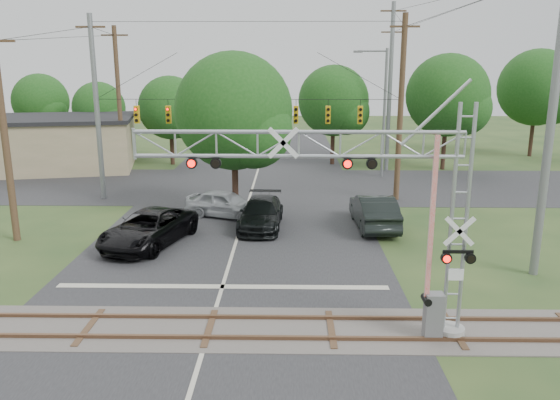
{
  "coord_description": "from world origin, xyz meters",
  "views": [
    {
      "loc": [
        2.61,
        -14.35,
        8.46
      ],
      "look_at": [
        2.22,
        7.5,
        3.04
      ],
      "focal_mm": 35.0,
      "sensor_mm": 36.0,
      "label": 1
    }
  ],
  "objects_px": {
    "traffic_signal_span": "(262,111)",
    "commercial_building": "(18,144)",
    "pickup_black": "(149,228)",
    "crossing_gantry": "(360,199)",
    "sedan_silver": "(225,204)",
    "car_dark": "(261,213)",
    "streetlight": "(382,106)"
  },
  "relations": [
    {
      "from": "crossing_gantry",
      "to": "sedan_silver",
      "type": "height_order",
      "value": "crossing_gantry"
    },
    {
      "from": "pickup_black",
      "to": "car_dark",
      "type": "distance_m",
      "value": 6.07
    },
    {
      "from": "traffic_signal_span",
      "to": "pickup_black",
      "type": "bearing_deg",
      "value": -118.14
    },
    {
      "from": "sedan_silver",
      "to": "car_dark",
      "type": "bearing_deg",
      "value": -111.7
    },
    {
      "from": "car_dark",
      "to": "sedan_silver",
      "type": "height_order",
      "value": "sedan_silver"
    },
    {
      "from": "car_dark",
      "to": "pickup_black",
      "type": "bearing_deg",
      "value": -147.41
    },
    {
      "from": "pickup_black",
      "to": "streetlight",
      "type": "xyz_separation_m",
      "value": [
        13.75,
        16.89,
        4.59
      ]
    },
    {
      "from": "crossing_gantry",
      "to": "commercial_building",
      "type": "relative_size",
      "value": 0.52
    },
    {
      "from": "crossing_gantry",
      "to": "pickup_black",
      "type": "distance_m",
      "value": 13.18
    },
    {
      "from": "sedan_silver",
      "to": "commercial_building",
      "type": "bearing_deg",
      "value": 74.17
    },
    {
      "from": "car_dark",
      "to": "streetlight",
      "type": "distance_m",
      "value": 16.91
    },
    {
      "from": "crossing_gantry",
      "to": "car_dark",
      "type": "relative_size",
      "value": 1.95
    },
    {
      "from": "crossing_gantry",
      "to": "traffic_signal_span",
      "type": "height_order",
      "value": "traffic_signal_span"
    },
    {
      "from": "sedan_silver",
      "to": "streetlight",
      "type": "xyz_separation_m",
      "value": [
        10.65,
        11.83,
        4.64
      ]
    },
    {
      "from": "crossing_gantry",
      "to": "car_dark",
      "type": "bearing_deg",
      "value": 106.76
    },
    {
      "from": "traffic_signal_span",
      "to": "commercial_building",
      "type": "height_order",
      "value": "traffic_signal_span"
    },
    {
      "from": "pickup_black",
      "to": "streetlight",
      "type": "bearing_deg",
      "value": 67.7
    },
    {
      "from": "crossing_gantry",
      "to": "car_dark",
      "type": "height_order",
      "value": "crossing_gantry"
    },
    {
      "from": "pickup_black",
      "to": "commercial_building",
      "type": "xyz_separation_m",
      "value": [
        -15.61,
        19.35,
        1.34
      ]
    },
    {
      "from": "pickup_black",
      "to": "commercial_building",
      "type": "height_order",
      "value": "commercial_building"
    },
    {
      "from": "pickup_black",
      "to": "car_dark",
      "type": "relative_size",
      "value": 1.12
    },
    {
      "from": "pickup_black",
      "to": "sedan_silver",
      "type": "height_order",
      "value": "pickup_black"
    },
    {
      "from": "pickup_black",
      "to": "crossing_gantry",
      "type": "bearing_deg",
      "value": -28.52
    },
    {
      "from": "traffic_signal_span",
      "to": "pickup_black",
      "type": "relative_size",
      "value": 3.26
    },
    {
      "from": "traffic_signal_span",
      "to": "streetlight",
      "type": "bearing_deg",
      "value": 40.7
    },
    {
      "from": "crossing_gantry",
      "to": "traffic_signal_span",
      "type": "xyz_separation_m",
      "value": [
        -3.87,
        18.36,
        1.13
      ]
    },
    {
      "from": "traffic_signal_span",
      "to": "commercial_building",
      "type": "distance_m",
      "value": 23.18
    },
    {
      "from": "pickup_black",
      "to": "commercial_building",
      "type": "bearing_deg",
      "value": 145.76
    },
    {
      "from": "car_dark",
      "to": "streetlight",
      "type": "xyz_separation_m",
      "value": [
        8.49,
        13.86,
        4.64
      ]
    },
    {
      "from": "pickup_black",
      "to": "streetlight",
      "type": "relative_size",
      "value": 0.61
    },
    {
      "from": "pickup_black",
      "to": "streetlight",
      "type": "distance_m",
      "value": 22.26
    },
    {
      "from": "crossing_gantry",
      "to": "pickup_black",
      "type": "bearing_deg",
      "value": 134.62
    }
  ]
}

